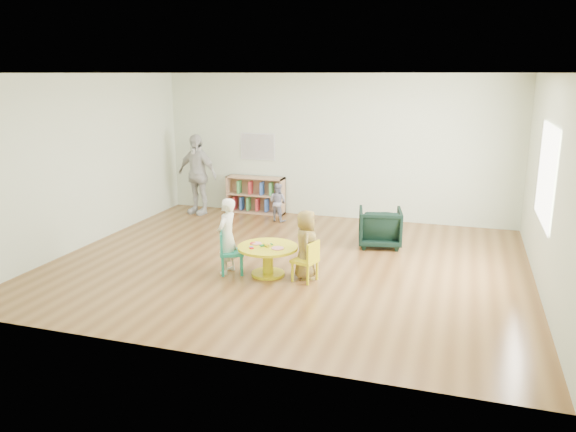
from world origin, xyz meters
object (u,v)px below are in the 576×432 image
(activity_table, at_px, (268,255))
(bookshelf, at_px, (256,195))
(kid_chair_left, at_px, (229,251))
(kid_chair_right, at_px, (308,260))
(toddler, at_px, (278,202))
(child_right, at_px, (306,245))
(child_left, at_px, (227,236))
(armchair, at_px, (380,227))
(adult_caretaker, at_px, (197,174))

(activity_table, distance_m, bookshelf, 3.75)
(kid_chair_left, relative_size, kid_chair_right, 1.08)
(kid_chair_right, height_order, toddler, toddler)
(child_right, bearing_deg, child_left, 80.95)
(activity_table, distance_m, armchair, 2.29)
(kid_chair_right, xyz_separation_m, adult_caretaker, (-3.19, 3.07, 0.50))
(kid_chair_right, xyz_separation_m, toddler, (-1.44, 2.98, 0.06))
(kid_chair_left, distance_m, bookshelf, 3.66)
(bookshelf, distance_m, child_right, 3.96)
(kid_chair_left, height_order, adult_caretaker, adult_caretaker)
(kid_chair_left, xyz_separation_m, bookshelf, (-0.93, 3.54, 0.03))
(bookshelf, bearing_deg, activity_table, -66.52)
(adult_caretaker, bearing_deg, kid_chair_right, -30.35)
(activity_table, relative_size, child_left, 0.78)
(kid_chair_left, xyz_separation_m, kid_chair_right, (1.16, 0.04, -0.03))
(child_right, height_order, adult_caretaker, adult_caretaker)
(child_left, bearing_deg, armchair, 140.52)
(kid_chair_right, bearing_deg, kid_chair_left, 107.27)
(toddler, bearing_deg, kid_chair_left, 111.79)
(activity_table, xyz_separation_m, toddler, (-0.83, 2.91, 0.08))
(kid_chair_left, bearing_deg, child_right, 73.98)
(adult_caretaker, bearing_deg, toddler, 10.53)
(kid_chair_left, height_order, child_left, child_left)
(activity_table, relative_size, adult_caretaker, 0.53)
(armchair, height_order, adult_caretaker, adult_caretaker)
(kid_chair_right, distance_m, bookshelf, 4.09)
(activity_table, xyz_separation_m, armchair, (1.30, 1.88, 0.02))
(child_left, bearing_deg, kid_chair_left, 51.59)
(kid_chair_right, distance_m, armchair, 2.07)
(child_right, distance_m, adult_caretaker, 4.32)
(kid_chair_left, distance_m, adult_caretaker, 3.74)
(activity_table, distance_m, kid_chair_right, 0.61)
(kid_chair_left, relative_size, bookshelf, 0.52)
(bookshelf, height_order, child_right, child_right)
(activity_table, distance_m, kid_chair_left, 0.57)
(kid_chair_left, distance_m, child_right, 1.13)
(toddler, distance_m, adult_caretaker, 1.81)
(toddler, bearing_deg, kid_chair_right, 132.36)
(bookshelf, xyz_separation_m, toddler, (0.66, -0.53, 0.01))
(armchair, bearing_deg, kid_chair_left, 35.65)
(armchair, bearing_deg, child_right, 56.37)
(child_left, bearing_deg, kid_chair_right, 94.92)
(bookshelf, bearing_deg, kid_chair_left, -75.23)
(armchair, bearing_deg, bookshelf, -40.29)
(kid_chair_left, relative_size, child_left, 0.57)
(kid_chair_left, height_order, child_right, child_right)
(activity_table, bearing_deg, toddler, 105.98)
(armchair, relative_size, adult_caretaker, 0.43)
(toddler, relative_size, adult_caretaker, 0.46)
(activity_table, xyz_separation_m, kid_chair_right, (0.60, -0.07, 0.01))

